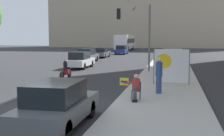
{
  "coord_description": "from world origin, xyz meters",
  "views": [
    {
      "loc": [
        4.95,
        -11.51,
        3.03
      ],
      "look_at": [
        1.67,
        4.73,
        1.32
      ],
      "focal_mm": 50.0,
      "sensor_mm": 36.0,
      "label": 1
    }
  ],
  "objects_px": {
    "seated_protester": "(135,86)",
    "city_bus_on_road": "(125,42)",
    "motorcycle_on_road": "(66,71)",
    "car_on_road_midblock": "(87,55)",
    "car_on_road_nearest": "(80,60)",
    "car_on_road_distant": "(101,53)",
    "car_on_road_far_lane": "(122,50)",
    "jogger_on_sidewalk": "(159,75)",
    "traffic_light_pole": "(137,27)",
    "parked_car_curbside": "(57,105)",
    "protest_banner": "(171,66)"
  },
  "relations": [
    {
      "from": "seated_protester",
      "to": "city_bus_on_road",
      "type": "xyz_separation_m",
      "value": [
        -8.52,
        50.36,
        1.08
      ]
    },
    {
      "from": "motorcycle_on_road",
      "to": "car_on_road_midblock",
      "type": "bearing_deg",
      "value": 99.88
    },
    {
      "from": "car_on_road_nearest",
      "to": "car_on_road_midblock",
      "type": "bearing_deg",
      "value": 100.39
    },
    {
      "from": "car_on_road_distant",
      "to": "city_bus_on_road",
      "type": "height_order",
      "value": "city_bus_on_road"
    },
    {
      "from": "car_on_road_far_lane",
      "to": "motorcycle_on_road",
      "type": "height_order",
      "value": "car_on_road_far_lane"
    },
    {
      "from": "jogger_on_sidewalk",
      "to": "traffic_light_pole",
      "type": "height_order",
      "value": "traffic_light_pole"
    },
    {
      "from": "car_on_road_nearest",
      "to": "jogger_on_sidewalk",
      "type": "bearing_deg",
      "value": -57.63
    },
    {
      "from": "car_on_road_distant",
      "to": "parked_car_curbside",
      "type": "bearing_deg",
      "value": -79.09
    },
    {
      "from": "car_on_road_distant",
      "to": "traffic_light_pole",
      "type": "bearing_deg",
      "value": -67.84
    },
    {
      "from": "parked_car_curbside",
      "to": "car_on_road_distant",
      "type": "height_order",
      "value": "parked_car_curbside"
    },
    {
      "from": "city_bus_on_road",
      "to": "motorcycle_on_road",
      "type": "relative_size",
      "value": 5.2
    },
    {
      "from": "car_on_road_midblock",
      "to": "car_on_road_distant",
      "type": "xyz_separation_m",
      "value": [
        -0.15,
        7.7,
        -0.06
      ]
    },
    {
      "from": "parked_car_curbside",
      "to": "motorcycle_on_road",
      "type": "xyz_separation_m",
      "value": [
        -3.75,
        11.19,
        -0.19
      ]
    },
    {
      "from": "traffic_light_pole",
      "to": "car_on_road_far_lane",
      "type": "xyz_separation_m",
      "value": [
        -5.72,
        26.02,
        -3.02
      ]
    },
    {
      "from": "city_bus_on_road",
      "to": "parked_car_curbside",
      "type": "bearing_deg",
      "value": -83.28
    },
    {
      "from": "jogger_on_sidewalk",
      "to": "car_on_road_distant",
      "type": "bearing_deg",
      "value": -49.22
    },
    {
      "from": "car_on_road_midblock",
      "to": "city_bus_on_road",
      "type": "height_order",
      "value": "city_bus_on_road"
    },
    {
      "from": "car_on_road_midblock",
      "to": "jogger_on_sidewalk",
      "type": "bearing_deg",
      "value": -64.54
    },
    {
      "from": "car_on_road_midblock",
      "to": "car_on_road_distant",
      "type": "distance_m",
      "value": 7.7
    },
    {
      "from": "car_on_road_midblock",
      "to": "protest_banner",
      "type": "bearing_deg",
      "value": -58.99
    },
    {
      "from": "car_on_road_distant",
      "to": "motorcycle_on_road",
      "type": "height_order",
      "value": "car_on_road_distant"
    },
    {
      "from": "seated_protester",
      "to": "city_bus_on_road",
      "type": "height_order",
      "value": "city_bus_on_road"
    },
    {
      "from": "traffic_light_pole",
      "to": "motorcycle_on_road",
      "type": "bearing_deg",
      "value": -137.64
    },
    {
      "from": "city_bus_on_road",
      "to": "protest_banner",
      "type": "bearing_deg",
      "value": -77.58
    },
    {
      "from": "seated_protester",
      "to": "city_bus_on_road",
      "type": "relative_size",
      "value": 0.1
    },
    {
      "from": "parked_car_curbside",
      "to": "car_on_road_distant",
      "type": "distance_m",
      "value": 33.62
    },
    {
      "from": "parked_car_curbside",
      "to": "car_on_road_distant",
      "type": "xyz_separation_m",
      "value": [
        -6.37,
        33.02,
        -0.06
      ]
    },
    {
      "from": "jogger_on_sidewalk",
      "to": "car_on_road_distant",
      "type": "xyz_separation_m",
      "value": [
        -9.41,
        27.14,
        -0.4
      ]
    },
    {
      "from": "car_on_road_far_lane",
      "to": "traffic_light_pole",
      "type": "bearing_deg",
      "value": -77.61
    },
    {
      "from": "motorcycle_on_road",
      "to": "traffic_light_pole",
      "type": "bearing_deg",
      "value": 42.36
    },
    {
      "from": "car_on_road_midblock",
      "to": "motorcycle_on_road",
      "type": "bearing_deg",
      "value": -80.12
    },
    {
      "from": "traffic_light_pole",
      "to": "city_bus_on_road",
      "type": "xyz_separation_m",
      "value": [
        -7.23,
        39.02,
        -1.88
      ]
    },
    {
      "from": "protest_banner",
      "to": "traffic_light_pole",
      "type": "xyz_separation_m",
      "value": [
        -2.77,
        6.37,
        2.48
      ]
    },
    {
      "from": "city_bus_on_road",
      "to": "car_on_road_far_lane",
      "type": "bearing_deg",
      "value": -83.37
    },
    {
      "from": "car_on_road_nearest",
      "to": "car_on_road_far_lane",
      "type": "height_order",
      "value": "car_on_road_nearest"
    },
    {
      "from": "seated_protester",
      "to": "car_on_road_midblock",
      "type": "xyz_separation_m",
      "value": [
        -8.33,
        21.29,
        -0.03
      ]
    },
    {
      "from": "car_on_road_distant",
      "to": "car_on_road_nearest",
      "type": "bearing_deg",
      "value": -84.48
    },
    {
      "from": "seated_protester",
      "to": "parked_car_curbside",
      "type": "bearing_deg",
      "value": -130.37
    },
    {
      "from": "seated_protester",
      "to": "parked_car_curbside",
      "type": "xyz_separation_m",
      "value": [
        -2.11,
        -4.02,
        -0.04
      ]
    },
    {
      "from": "protest_banner",
      "to": "car_on_road_nearest",
      "type": "distance_m",
      "value": 12.8
    },
    {
      "from": "traffic_light_pole",
      "to": "car_on_road_nearest",
      "type": "xyz_separation_m",
      "value": [
        -5.79,
        3.14,
        -2.99
      ]
    },
    {
      "from": "parked_car_curbside",
      "to": "traffic_light_pole",
      "type": "bearing_deg",
      "value": 86.93
    },
    {
      "from": "car_on_road_midblock",
      "to": "motorcycle_on_road",
      "type": "height_order",
      "value": "car_on_road_midblock"
    },
    {
      "from": "car_on_road_far_lane",
      "to": "motorcycle_on_road",
      "type": "relative_size",
      "value": 1.93
    },
    {
      "from": "car_on_road_nearest",
      "to": "car_on_road_far_lane",
      "type": "relative_size",
      "value": 1.05
    },
    {
      "from": "protest_banner",
      "to": "car_on_road_midblock",
      "type": "bearing_deg",
      "value": 121.01
    },
    {
      "from": "protest_banner",
      "to": "traffic_light_pole",
      "type": "distance_m",
      "value": 7.37
    },
    {
      "from": "car_on_road_midblock",
      "to": "car_on_road_far_lane",
      "type": "height_order",
      "value": "car_on_road_midblock"
    },
    {
      "from": "jogger_on_sidewalk",
      "to": "parked_car_curbside",
      "type": "bearing_deg",
      "value": 84.26
    },
    {
      "from": "city_bus_on_road",
      "to": "seated_protester",
      "type": "bearing_deg",
      "value": -80.4
    }
  ]
}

